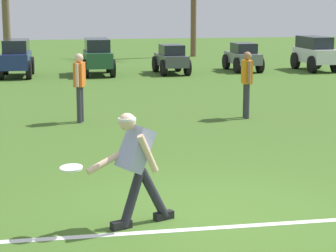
{
  "coord_description": "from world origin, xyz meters",
  "views": [
    {
      "loc": [
        -2.17,
        -7.82,
        2.71
      ],
      "look_at": [
        -0.28,
        1.44,
        0.9
      ],
      "focal_mm": 70.0,
      "sensor_mm": 36.0,
      "label": 1
    }
  ],
  "objects": [
    {
      "name": "parked_car_slot_b",
      "position": [
        -2.81,
        16.59,
        0.72
      ],
      "size": [
        1.27,
        2.45,
        1.34
      ],
      "color": "navy",
      "rests_on": "ground_plane"
    },
    {
      "name": "teammate_near_sideline",
      "position": [
        -1.19,
        6.92,
        0.94
      ],
      "size": [
        0.3,
        0.49,
        1.56
      ],
      "color": "#33333D",
      "rests_on": "ground_plane"
    },
    {
      "name": "parked_car_slot_d",
      "position": [
        2.91,
        16.47,
        0.56
      ],
      "size": [
        1.11,
        2.21,
        1.1
      ],
      "color": "#474C51",
      "rests_on": "ground_plane"
    },
    {
      "name": "parked_car_slot_e",
      "position": [
        5.88,
        16.85,
        0.56
      ],
      "size": [
        1.08,
        2.2,
        1.1
      ],
      "color": "slate",
      "rests_on": "ground_plane"
    },
    {
      "name": "field_line_paint",
      "position": [
        0.0,
        -0.53,
        0.0
      ],
      "size": [
        23.86,
        0.4,
        0.01
      ],
      "primitive_type": "cube",
      "rotation": [
        0.0,
        0.0,
        -0.01
      ],
      "color": "white",
      "rests_on": "ground_plane"
    },
    {
      "name": "frisbee_thrower",
      "position": [
        -1.02,
        -0.24,
        0.8
      ],
      "size": [
        1.12,
        0.51,
        1.41
      ],
      "color": "#23232D",
      "rests_on": "ground_plane"
    },
    {
      "name": "frisbee_in_flight",
      "position": [
        -1.79,
        -0.35,
        0.8
      ],
      "size": [
        0.36,
        0.36,
        0.05
      ],
      "color": "white"
    },
    {
      "name": "parked_car_slot_f",
      "position": [
        8.72,
        16.46,
        0.72
      ],
      "size": [
        1.15,
        2.4,
        1.34
      ],
      "color": "silver",
      "rests_on": "ground_plane"
    },
    {
      "name": "ground_plane",
      "position": [
        0.0,
        0.0,
        0.0
      ],
      "size": [
        80.0,
        80.0,
        0.0
      ],
      "primitive_type": "plane",
      "color": "#3F6323"
    },
    {
      "name": "parked_car_slot_c",
      "position": [
        0.13,
        16.6,
        0.72
      ],
      "size": [
        1.2,
        2.43,
        1.34
      ],
      "color": "#235133",
      "rests_on": "ground_plane"
    },
    {
      "name": "teammate_midfield",
      "position": [
        2.67,
        6.69,
        0.94
      ],
      "size": [
        0.23,
        0.5,
        1.56
      ],
      "color": "#33333D",
      "rests_on": "ground_plane"
    }
  ]
}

